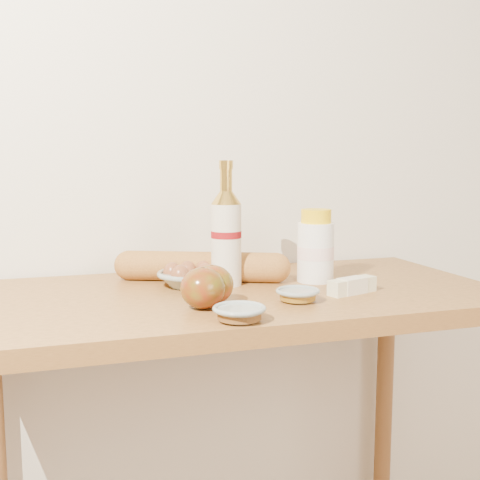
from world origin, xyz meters
name	(u,v)px	position (x,y,z in m)	size (l,w,h in m)	color
back_wall	(200,121)	(0.00, 1.51, 1.30)	(3.50, 0.02, 2.60)	silver
table	(236,343)	(0.00, 1.18, 0.78)	(1.20, 0.60, 0.90)	#A77135
bourbon_bottle	(226,235)	(0.00, 1.24, 1.02)	(0.08, 0.08, 0.29)	beige
cream_bottle	(316,248)	(0.22, 1.22, 0.98)	(0.09, 0.09, 0.18)	white
egg_bowl	(191,277)	(-0.09, 1.26, 0.92)	(0.17, 0.17, 0.06)	gray
baguette	(202,266)	(-0.05, 1.31, 0.94)	(0.43, 0.24, 0.07)	#B97D38
apple_redgreen_front	(212,285)	(-0.09, 1.07, 0.94)	(0.09, 0.09, 0.08)	maroon
apple_redgreen_right	(203,288)	(-0.11, 1.04, 0.94)	(0.10, 0.10, 0.08)	maroon
sugar_bowl	(239,313)	(-0.07, 0.93, 0.92)	(0.12, 0.12, 0.03)	#919E99
syrup_bowl	(298,295)	(0.09, 1.04, 0.91)	(0.10, 0.10, 0.03)	gray
butter_stick	(352,286)	(0.24, 1.07, 0.92)	(0.13, 0.07, 0.04)	beige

